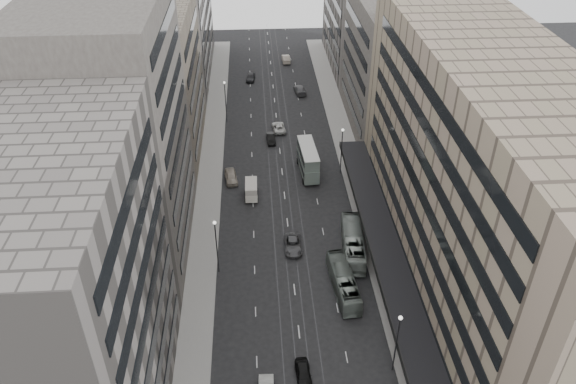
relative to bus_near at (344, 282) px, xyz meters
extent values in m
plane|color=black|center=(-6.12, -7.47, -1.43)|extent=(220.00, 220.00, 0.00)
cube|color=gray|center=(5.88, 30.03, -1.36)|extent=(4.00, 125.00, 0.15)
cube|color=gray|center=(-18.12, 30.03, -1.36)|extent=(4.00, 125.00, 0.15)
cube|color=gray|center=(15.38, 0.53, 13.57)|extent=(15.00, 60.00, 30.00)
cube|color=black|center=(5.88, 0.53, 2.57)|extent=(4.40, 60.00, 0.50)
cube|color=#45403B|center=(15.38, 44.53, 10.57)|extent=(15.00, 28.00, 24.00)
cube|color=slate|center=(15.38, 74.53, 12.57)|extent=(15.00, 32.00, 28.00)
cube|color=slate|center=(-27.62, -15.47, 13.57)|extent=(15.00, 28.00, 30.00)
cube|color=#45403B|center=(-27.62, 11.53, 15.57)|extent=(15.00, 26.00, 34.00)
cube|color=#6D6455|center=(-27.62, 38.53, 11.07)|extent=(15.00, 28.00, 25.00)
cube|color=slate|center=(-27.62, 71.53, 12.57)|extent=(15.00, 38.00, 28.00)
cylinder|color=#262628|center=(3.58, -12.47, 2.57)|extent=(0.16, 0.16, 8.00)
sphere|color=silver|center=(3.58, -12.47, 6.67)|extent=(0.44, 0.44, 0.44)
cylinder|color=#262628|center=(3.58, 27.53, 2.57)|extent=(0.16, 0.16, 8.00)
sphere|color=silver|center=(3.58, 27.53, 6.67)|extent=(0.44, 0.44, 0.44)
cylinder|color=#262628|center=(-15.82, 4.53, 2.57)|extent=(0.16, 0.16, 8.00)
sphere|color=silver|center=(-15.82, 4.53, 6.67)|extent=(0.44, 0.44, 0.44)
cylinder|color=#262628|center=(-15.82, 47.53, 2.57)|extent=(0.16, 0.16, 8.00)
sphere|color=silver|center=(-15.82, 47.53, 6.67)|extent=(0.44, 0.44, 0.44)
imported|color=slate|center=(0.00, 0.00, 0.00)|extent=(3.23, 10.44, 2.86)
imported|color=gray|center=(2.38, 7.37, 0.13)|extent=(3.61, 11.41, 3.13)
cube|color=slate|center=(-1.86, 27.86, 0.19)|extent=(3.02, 9.01, 2.27)
cube|color=slate|center=(-1.86, 27.86, 2.31)|extent=(2.95, 8.65, 1.97)
cube|color=silver|center=(-1.86, 27.86, 3.36)|extent=(3.02, 9.01, 0.12)
cylinder|color=black|center=(-2.88, 24.59, -0.94)|extent=(0.34, 1.00, 0.99)
cylinder|color=black|center=(-0.43, 24.75, -0.94)|extent=(0.34, 1.00, 0.99)
cylinder|color=black|center=(-3.29, 30.97, -0.94)|extent=(0.34, 1.00, 0.99)
cylinder|color=black|center=(-0.83, 31.12, -0.94)|extent=(0.34, 1.00, 0.99)
cube|color=silver|center=(-11.32, 21.41, -0.46)|extent=(1.90, 4.15, 1.27)
cube|color=beige|center=(-11.32, 21.41, 0.67)|extent=(1.86, 4.07, 1.00)
cylinder|color=black|center=(-12.26, 20.06, -1.10)|extent=(0.19, 0.66, 0.66)
cylinder|color=black|center=(-10.40, 20.04, -1.10)|extent=(0.19, 0.66, 0.66)
cylinder|color=black|center=(-12.24, 22.79, -1.10)|extent=(0.19, 0.66, 0.66)
cylinder|color=black|center=(-10.38, 22.77, -1.10)|extent=(0.19, 0.66, 0.66)
imported|color=black|center=(-6.17, -12.88, -0.74)|extent=(1.83, 4.11, 1.37)
imported|color=#4F4E51|center=(-5.73, 8.56, -0.74)|extent=(2.31, 4.97, 1.38)
imported|color=gray|center=(-14.59, 26.32, -0.63)|extent=(2.49, 4.92, 1.61)
imported|color=black|center=(-7.57, 38.92, -0.74)|extent=(1.70, 4.28, 1.38)
imported|color=silver|center=(-5.91, 43.17, -0.76)|extent=(2.66, 5.02, 1.34)
imported|color=#505052|center=(-0.55, 59.78, -0.67)|extent=(2.65, 5.45, 1.53)
imported|color=#27282A|center=(-10.95, 67.32, -0.68)|extent=(2.27, 4.57, 1.50)
imported|color=#B4A695|center=(-2.42, 77.75, -0.60)|extent=(1.94, 5.11, 1.66)
camera|label=1|loc=(-10.31, -51.02, 49.09)|focal=35.00mm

